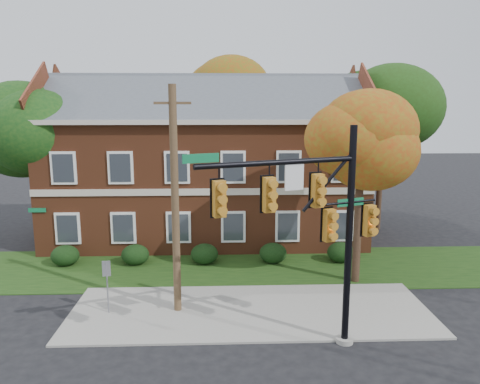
{
  "coord_description": "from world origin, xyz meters",
  "views": [
    {
      "loc": [
        -1.05,
        -16.11,
        8.02
      ],
      "look_at": [
        -0.33,
        3.0,
        4.42
      ],
      "focal_mm": 35.0,
      "sensor_mm": 36.0,
      "label": 1
    }
  ],
  "objects_px": {
    "hedge_far_left": "(65,256)",
    "sign_post": "(107,278)",
    "hedge_far_right": "(341,252)",
    "tree_left_rear": "(33,128)",
    "tree_far_rear": "(227,93)",
    "tree_near_right": "(368,136)",
    "hedge_center": "(204,254)",
    "hedge_right": "(273,253)",
    "hedge_left": "(135,255)",
    "traffic_signal": "(315,216)",
    "tree_right_rear": "(390,102)",
    "utility_pole": "(175,201)",
    "apartment_building": "(207,155)"
  },
  "relations": [
    {
      "from": "tree_near_right",
      "to": "traffic_signal",
      "type": "xyz_separation_m",
      "value": [
        -3.38,
        -5.84,
        -2.09
      ]
    },
    {
      "from": "hedge_left",
      "to": "tree_near_right",
      "type": "xyz_separation_m",
      "value": [
        10.72,
        -2.83,
        6.14
      ]
    },
    {
      "from": "tree_far_rear",
      "to": "traffic_signal",
      "type": "height_order",
      "value": "tree_far_rear"
    },
    {
      "from": "tree_near_right",
      "to": "tree_left_rear",
      "type": "distance_m",
      "value": 18.33
    },
    {
      "from": "tree_left_rear",
      "to": "hedge_left",
      "type": "bearing_deg",
      "value": -33.59
    },
    {
      "from": "hedge_far_left",
      "to": "sign_post",
      "type": "distance_m",
      "value": 6.76
    },
    {
      "from": "tree_near_right",
      "to": "tree_left_rear",
      "type": "height_order",
      "value": "tree_left_rear"
    },
    {
      "from": "tree_left_rear",
      "to": "tree_far_rear",
      "type": "height_order",
      "value": "tree_far_rear"
    },
    {
      "from": "apartment_building",
      "to": "tree_left_rear",
      "type": "bearing_deg",
      "value": -173.46
    },
    {
      "from": "traffic_signal",
      "to": "utility_pole",
      "type": "distance_m",
      "value": 5.64
    },
    {
      "from": "hedge_left",
      "to": "utility_pole",
      "type": "height_order",
      "value": "utility_pole"
    },
    {
      "from": "utility_pole",
      "to": "tree_far_rear",
      "type": "bearing_deg",
      "value": 79.75
    },
    {
      "from": "apartment_building",
      "to": "hedge_far_left",
      "type": "relative_size",
      "value": 13.43
    },
    {
      "from": "tree_near_right",
      "to": "traffic_signal",
      "type": "bearing_deg",
      "value": -120.08
    },
    {
      "from": "tree_left_rear",
      "to": "utility_pole",
      "type": "xyz_separation_m",
      "value": [
        8.89,
        -9.68,
        -2.25
      ]
    },
    {
      "from": "sign_post",
      "to": "utility_pole",
      "type": "bearing_deg",
      "value": -2.87
    },
    {
      "from": "tree_near_right",
      "to": "tree_far_rear",
      "type": "height_order",
      "value": "tree_far_rear"
    },
    {
      "from": "apartment_building",
      "to": "hedge_left",
      "type": "height_order",
      "value": "apartment_building"
    },
    {
      "from": "hedge_far_left",
      "to": "tree_near_right",
      "type": "bearing_deg",
      "value": -11.27
    },
    {
      "from": "apartment_building",
      "to": "hedge_far_left",
      "type": "distance_m",
      "value": 9.82
    },
    {
      "from": "hedge_right",
      "to": "traffic_signal",
      "type": "xyz_separation_m",
      "value": [
        0.34,
        -8.68,
        4.05
      ]
    },
    {
      "from": "hedge_far_left",
      "to": "tree_right_rear",
      "type": "relative_size",
      "value": 0.13
    },
    {
      "from": "hedge_right",
      "to": "tree_far_rear",
      "type": "xyz_separation_m",
      "value": [
        -2.16,
        13.09,
        8.32
      ]
    },
    {
      "from": "hedge_center",
      "to": "sign_post",
      "type": "distance_m",
      "value": 6.76
    },
    {
      "from": "tree_far_rear",
      "to": "traffic_signal",
      "type": "xyz_separation_m",
      "value": [
        2.5,
        -21.77,
        -4.26
      ]
    },
    {
      "from": "apartment_building",
      "to": "hedge_far_left",
      "type": "xyz_separation_m",
      "value": [
        -7.0,
        -5.25,
        -4.46
      ]
    },
    {
      "from": "hedge_left",
      "to": "hedge_center",
      "type": "height_order",
      "value": "same"
    },
    {
      "from": "sign_post",
      "to": "hedge_far_left",
      "type": "bearing_deg",
      "value": 115.32
    },
    {
      "from": "apartment_building",
      "to": "tree_left_rear",
      "type": "xyz_separation_m",
      "value": [
        -9.73,
        -1.12,
        1.69
      ]
    },
    {
      "from": "hedge_far_right",
      "to": "sign_post",
      "type": "relative_size",
      "value": 0.65
    },
    {
      "from": "sign_post",
      "to": "hedge_center",
      "type": "bearing_deg",
      "value": 52.22
    },
    {
      "from": "hedge_left",
      "to": "tree_left_rear",
      "type": "xyz_separation_m",
      "value": [
        -6.23,
        4.14,
        6.16
      ]
    },
    {
      "from": "traffic_signal",
      "to": "sign_post",
      "type": "bearing_deg",
      "value": 136.74
    },
    {
      "from": "hedge_far_right",
      "to": "sign_post",
      "type": "xyz_separation_m",
      "value": [
        -10.5,
        -5.7,
        0.94
      ]
    },
    {
      "from": "tree_right_rear",
      "to": "utility_pole",
      "type": "relative_size",
      "value": 1.22
    },
    {
      "from": "hedge_far_left",
      "to": "hedge_far_right",
      "type": "relative_size",
      "value": 1.0
    },
    {
      "from": "apartment_building",
      "to": "hedge_far_right",
      "type": "distance_m",
      "value": 9.82
    },
    {
      "from": "tree_near_right",
      "to": "sign_post",
      "type": "relative_size",
      "value": 3.96
    },
    {
      "from": "hedge_left",
      "to": "hedge_right",
      "type": "distance_m",
      "value": 7.0
    },
    {
      "from": "hedge_center",
      "to": "traffic_signal",
      "type": "bearing_deg",
      "value": -66.14
    },
    {
      "from": "traffic_signal",
      "to": "tree_left_rear",
      "type": "bearing_deg",
      "value": 115.47
    },
    {
      "from": "apartment_building",
      "to": "tree_left_rear",
      "type": "relative_size",
      "value": 2.12
    },
    {
      "from": "hedge_far_right",
      "to": "tree_near_right",
      "type": "distance_m",
      "value": 6.77
    },
    {
      "from": "apartment_building",
      "to": "sign_post",
      "type": "bearing_deg",
      "value": -107.72
    },
    {
      "from": "apartment_building",
      "to": "utility_pole",
      "type": "relative_size",
      "value": 2.15
    },
    {
      "from": "tree_near_right",
      "to": "utility_pole",
      "type": "relative_size",
      "value": 0.98
    },
    {
      "from": "hedge_right",
      "to": "tree_left_rear",
      "type": "distance_m",
      "value": 15.17
    },
    {
      "from": "hedge_left",
      "to": "sign_post",
      "type": "relative_size",
      "value": 0.65
    },
    {
      "from": "hedge_far_right",
      "to": "tree_left_rear",
      "type": "xyz_separation_m",
      "value": [
        -16.73,
        4.14,
        6.16
      ]
    },
    {
      "from": "tree_left_rear",
      "to": "hedge_far_left",
      "type": "bearing_deg",
      "value": -56.58
    }
  ]
}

